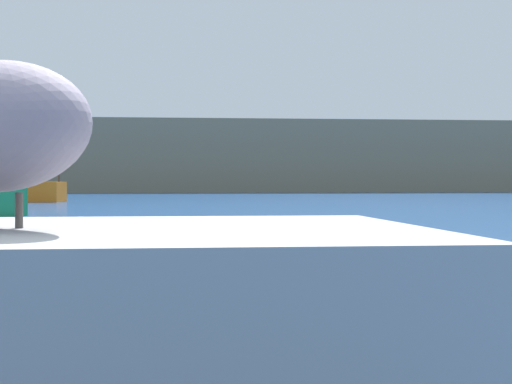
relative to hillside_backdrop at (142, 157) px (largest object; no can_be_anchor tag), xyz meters
name	(u,v)px	position (x,y,z in m)	size (l,w,h in m)	color
hillside_backdrop	(142,157)	(0.00, 0.00, 0.00)	(140.00, 13.33, 5.59)	#7F755B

